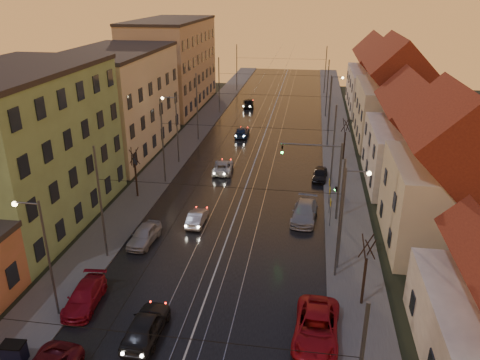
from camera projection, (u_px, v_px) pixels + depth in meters
The scene contains 44 objects.
ground at pixel (186, 353), 26.52m from camera, with size 160.00×160.00×0.00m, color black.
road at pixel (262, 141), 63.05m from camera, with size 16.00×120.00×0.04m, color black.
sidewalk_left at pixel (190, 137), 64.43m from camera, with size 4.00×120.00×0.15m, color #4C4C4C.
sidewalk_right at pixel (338, 144), 61.62m from camera, with size 4.00×120.00×0.15m, color #4C4C4C.
tram_rail_0 at pixel (246, 140), 63.34m from camera, with size 0.06×120.00×0.03m, color gray.
tram_rail_1 at pixel (257, 140), 63.14m from camera, with size 0.06×120.00×0.03m, color gray.
tram_rail_2 at pixel (268, 141), 62.93m from camera, with size 0.06×120.00×0.03m, color gray.
tram_rail_3 at pixel (279, 141), 62.72m from camera, with size 0.06×120.00×0.03m, color gray.
apartment_left_1 at pixel (23, 151), 39.28m from camera, with size 10.00×18.00×13.00m, color #6B8A58.
apartment_left_2 at pixel (117, 103), 57.74m from camera, with size 10.00×20.00×12.00m, color beige.
apartment_left_3 at pixel (172, 65), 79.27m from camera, with size 10.00×24.00×14.00m, color tan.
house_right_1 at pixel (449, 182), 35.75m from camera, with size 8.67×10.20×10.80m.
house_right_2 at pixel (415, 141), 47.94m from camera, with size 9.18×12.24×9.20m.
house_right_3 at pixel (395, 98), 61.19m from camera, with size 9.18×14.28×11.50m.
house_right_4 at pixel (378, 79), 77.92m from camera, with size 9.18×16.32×10.00m.
catenary_pole_l_1 at pixel (101, 204), 34.23m from camera, with size 0.16×0.16×9.00m, color #595B60.
catenary_pole_r_1 at pixel (340, 221), 31.81m from camera, with size 0.16×0.16×9.00m, color #595B60.
catenary_pole_l_2 at pixel (163, 142), 47.93m from camera, with size 0.16×0.16×9.00m, color #595B60.
catenary_pole_r_2 at pixel (333, 150), 45.51m from camera, with size 0.16×0.16×9.00m, color #595B60.
catenary_pole_l_3 at pixel (197, 108), 61.63m from camera, with size 0.16×0.16×9.00m, color #595B60.
catenary_pole_r_3 at pixel (329, 113), 59.21m from camera, with size 0.16×0.16×9.00m, color #595B60.
catenary_pole_l_4 at pixel (219, 86), 75.33m from camera, with size 0.16×0.16×9.00m, color #595B60.
catenary_pole_r_4 at pixel (327, 89), 72.92m from camera, with size 0.16×0.16×9.00m, color #595B60.
catenary_pole_l_5 at pixel (237, 68), 91.77m from camera, with size 0.16×0.16×9.00m, color #595B60.
catenary_pole_r_5 at pixel (325, 70), 89.36m from camera, with size 0.16×0.16×9.00m, color #595B60.
street_lamp_0 at pixel (42, 248), 27.76m from camera, with size 1.75×0.32×8.00m.
street_lamp_1 at pixel (347, 210), 32.51m from camera, with size 1.75×0.32×8.00m.
street_lamp_2 at pixel (174, 123), 53.33m from camera, with size 1.75×0.32×8.00m.
street_lamp_3 at pixel (332, 98), 65.39m from camera, with size 1.75×0.32×8.00m.
traffic_light_mast at pixel (328, 171), 40.08m from camera, with size 5.30×0.32×7.20m.
bare_tree_0 at pixel (136, 174), 45.27m from camera, with size 1.09×1.09×5.11m.
bare_tree_1 at pixel (365, 273), 29.62m from camera, with size 1.09×1.09×5.11m.
bare_tree_2 at pixel (345, 140), 55.17m from camera, with size 1.09×1.09×5.11m.
driving_car_0 at pixel (146, 326), 27.51m from camera, with size 1.87×4.66×1.59m, color black.
driving_car_1 at pixel (197, 217), 40.82m from camera, with size 1.29×3.70×1.22m, color #AFAEB4.
driving_car_2 at pixel (223, 167), 52.23m from camera, with size 2.10×4.55×1.26m, color #BABABA.
driving_car_3 at pixel (242, 132), 64.81m from camera, with size 1.75×4.31×1.25m, color #172747.
driving_car_4 at pixel (248, 103), 80.51m from camera, with size 1.79×4.45×1.52m, color black.
parked_left_2 at pixel (85, 297), 30.30m from camera, with size 1.85×4.55×1.32m, color maroon.
parked_left_3 at pixel (144, 235), 37.75m from camera, with size 1.69×4.20×1.43m, color #A3A3A9.
parked_right_0 at pixel (316, 327), 27.39m from camera, with size 2.58×5.60×1.56m, color #A7101A.
parked_right_1 at pixel (305, 212), 41.52m from camera, with size 2.08×5.11×1.48m, color #A5A5AA.
parked_right_2 at pixel (320, 174), 50.17m from camera, with size 1.47×3.65×1.25m, color black.
dumpster at pixel (14, 353), 25.57m from camera, with size 1.20×0.80×1.10m, color black.
Camera 1 is at (6.18, -20.04, 19.23)m, focal length 35.00 mm.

